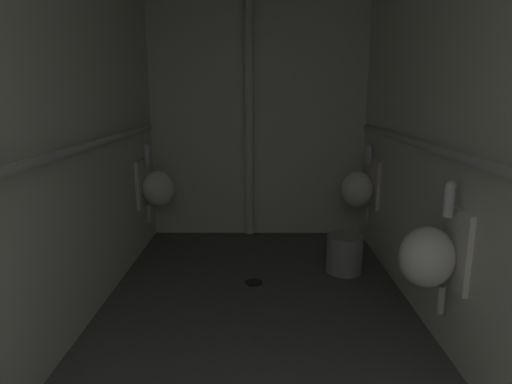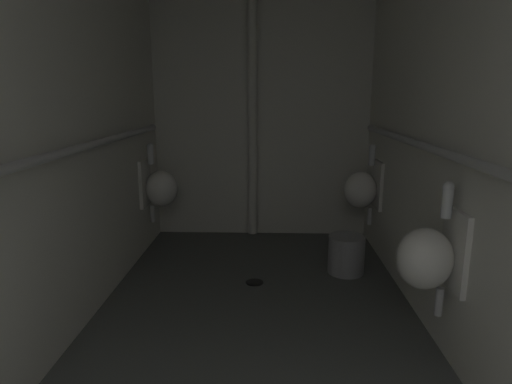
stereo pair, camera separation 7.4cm
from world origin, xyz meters
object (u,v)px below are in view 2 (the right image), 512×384
object	(u,v)px
urinal_right_mid	(429,257)
waste_bin	(346,254)
urinal_right_far	(363,189)
floor_drain	(255,282)
standpipe_back_wall	(252,117)
urinal_left_mid	(159,187)

from	to	relation	value
urinal_right_mid	waste_bin	bearing A→B (deg)	100.18
urinal_right_mid	urinal_right_far	world-z (taller)	same
floor_drain	standpipe_back_wall	bearing A→B (deg)	93.04
urinal_right_mid	floor_drain	distance (m)	1.51
urinal_right_mid	urinal_right_far	distance (m)	1.72
standpipe_back_wall	floor_drain	world-z (taller)	standpipe_back_wall
urinal_left_mid	floor_drain	bearing A→B (deg)	-39.24
urinal_left_mid	urinal_right_mid	world-z (taller)	same
urinal_right_mid	waste_bin	xyz separation A→B (m)	(-0.22, 1.21, -0.45)
urinal_right_mid	floor_drain	xyz separation A→B (m)	(-0.97, 0.98, -0.61)
urinal_right_far	urinal_right_mid	bearing A→B (deg)	-90.00
urinal_right_far	standpipe_back_wall	world-z (taller)	standpipe_back_wall
standpipe_back_wall	waste_bin	xyz separation A→B (m)	(0.82, -0.96, -1.08)
standpipe_back_wall	urinal_right_far	bearing A→B (deg)	-23.54
urinal_left_mid	waste_bin	size ratio (longest dim) A/B	2.38
urinal_right_mid	urinal_right_far	bearing A→B (deg)	90.00
urinal_right_far	waste_bin	bearing A→B (deg)	-113.07
urinal_right_far	floor_drain	size ratio (longest dim) A/B	5.39
urinal_right_mid	waste_bin	distance (m)	1.31
urinal_left_mid	waste_bin	xyz separation A→B (m)	(1.68, -0.52, -0.45)
urinal_left_mid	standpipe_back_wall	world-z (taller)	standpipe_back_wall
floor_drain	waste_bin	distance (m)	0.81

